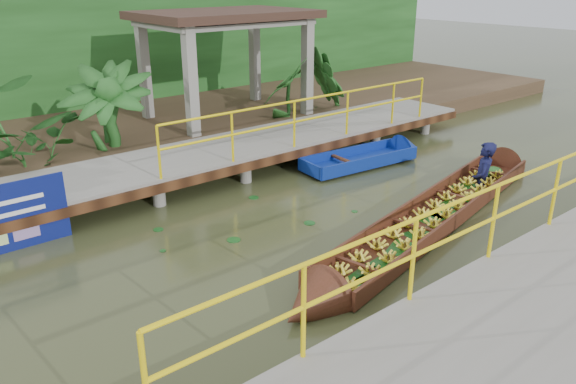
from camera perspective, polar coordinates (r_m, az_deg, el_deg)
ground at (r=9.30m, az=0.36°, el=-4.79°), size 80.00×80.00×0.00m
land_strip at (r=15.40m, az=-17.90°, el=5.76°), size 30.00×8.00×0.45m
far_dock at (r=11.78m, az=-10.31°, el=3.10°), size 16.00×2.06×1.66m
pavilion at (r=15.26m, az=-6.39°, el=16.43°), size 4.40×3.00×3.00m
foliage_backdrop at (r=17.39m, az=-21.82°, el=12.97°), size 30.00×0.80×4.00m
vendor_boat at (r=10.62m, az=15.93°, el=-0.67°), size 8.53×2.59×2.09m
moored_blue_boat at (r=13.32m, az=9.76°, el=3.75°), size 3.30×1.14×0.77m
tropical_plants at (r=12.80m, az=-18.67°, el=7.75°), size 14.41×1.41×1.76m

